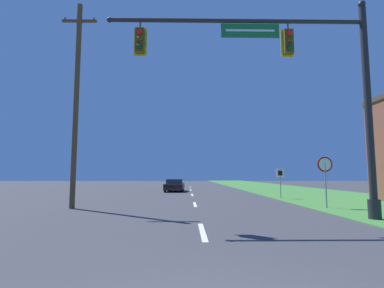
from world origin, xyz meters
TOP-DOWN VIEW (x-y plane):
  - grass_verge_right at (10.50, 30.00)m, footprint 10.00×110.00m
  - road_center_line at (0.00, 22.00)m, footprint 0.16×34.80m
  - signal_mast at (3.98, 8.14)m, footprint 10.16×0.47m
  - car_ahead at (-1.67, 27.44)m, footprint 1.96×4.44m
  - stop_sign at (6.42, 11.95)m, footprint 0.76×0.07m
  - route_sign_post at (6.03, 17.90)m, footprint 0.55×0.06m
  - utility_pole_near at (-6.09, 12.16)m, footprint 1.80×0.26m

SIDE VIEW (x-z plane):
  - road_center_line at x=0.00m, z-range 0.00..0.01m
  - grass_verge_right at x=10.50m, z-range 0.00..0.04m
  - car_ahead at x=-1.67m, z-range 0.01..1.20m
  - route_sign_post at x=6.03m, z-range 0.51..2.54m
  - stop_sign at x=6.42m, z-range 0.61..3.12m
  - signal_mast at x=3.98m, z-range 0.98..9.38m
  - utility_pole_near at x=-6.09m, z-range 0.16..10.71m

